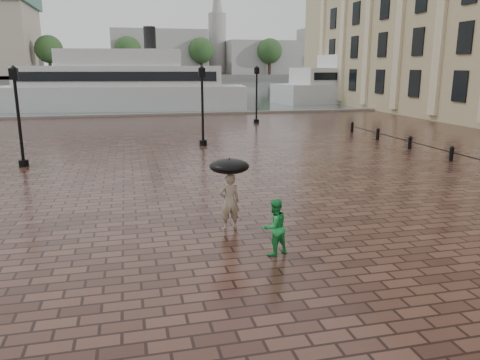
% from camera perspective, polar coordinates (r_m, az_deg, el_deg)
% --- Properties ---
extents(ground, '(300.00, 300.00, 0.00)m').
position_cam_1_polar(ground, '(13.65, -7.62, -5.56)').
color(ground, '#351E18').
rests_on(ground, ground).
extents(harbour_water, '(240.00, 240.00, 0.00)m').
position_cam_1_polar(harbour_water, '(104.94, -13.08, 10.85)').
color(harbour_water, '#455254').
rests_on(harbour_water, ground).
extents(quay_edge, '(80.00, 0.60, 0.30)m').
position_cam_1_polar(quay_edge, '(45.08, -12.00, 7.66)').
color(quay_edge, slate).
rests_on(quay_edge, ground).
extents(far_shore, '(300.00, 60.00, 2.00)m').
position_cam_1_polar(far_shore, '(172.88, -13.42, 12.12)').
color(far_shore, '#4C4C47').
rests_on(far_shore, ground).
extents(distant_skyline, '(102.50, 22.00, 33.00)m').
position_cam_1_polar(distant_skyline, '(170.23, 3.46, 15.29)').
color(distant_skyline, gray).
rests_on(distant_skyline, ground).
extents(far_trees, '(188.00, 8.00, 13.50)m').
position_cam_1_polar(far_trees, '(150.93, -13.53, 15.15)').
color(far_trees, '#2D2119').
rests_on(far_trees, ground).
extents(bollard_row, '(0.22, 21.22, 0.73)m').
position_cam_1_polar(bollard_row, '(24.95, 24.39, 3.04)').
color(bollard_row, black).
rests_on(bollard_row, ground).
extents(street_lamps, '(21.44, 14.44, 4.40)m').
position_cam_1_polar(street_lamps, '(30.42, -14.17, 9.20)').
color(street_lamps, black).
rests_on(street_lamps, ground).
extents(adult_pedestrian, '(0.59, 0.39, 1.59)m').
position_cam_1_polar(adult_pedestrian, '(13.09, -1.28, -2.62)').
color(adult_pedestrian, tan).
rests_on(adult_pedestrian, ground).
extents(child_pedestrian, '(0.82, 0.73, 1.40)m').
position_cam_1_polar(child_pedestrian, '(11.36, 4.23, -5.74)').
color(child_pedestrian, green).
rests_on(child_pedestrian, ground).
extents(ferry_near, '(26.54, 9.80, 8.50)m').
position_cam_1_polar(ferry_near, '(51.83, -14.17, 11.12)').
color(ferry_near, silver).
rests_on(ferry_near, ground).
extents(ferry_far, '(25.35, 10.12, 8.10)m').
position_cam_1_polar(ferry_far, '(64.90, 14.92, 11.40)').
color(ferry_far, silver).
rests_on(ferry_far, ground).
extents(umbrella, '(1.10, 1.10, 1.11)m').
position_cam_1_polar(umbrella, '(12.84, -1.31, 1.68)').
color(umbrella, black).
rests_on(umbrella, ground).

